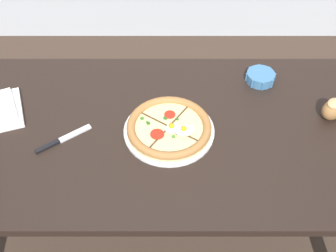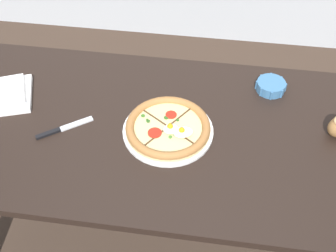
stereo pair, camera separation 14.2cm
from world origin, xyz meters
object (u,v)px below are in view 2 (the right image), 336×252
pizza (168,128)px  ramekin_bowl (271,86)px  knife_main (64,128)px  dining_table (160,145)px

pizza → ramekin_bowl: pizza is taller
ramekin_bowl → knife_main: 0.77m
ramekin_bowl → knife_main: size_ratio=0.66×
pizza → ramekin_bowl: bearing=37.5°
dining_table → pizza: bearing=-23.7°
knife_main → dining_table: bearing=-27.1°
pizza → knife_main: (-0.36, -0.04, -0.02)m
knife_main → ramekin_bowl: bearing=-12.6°
knife_main → pizza: bearing=-30.2°
dining_table → knife_main: 0.34m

